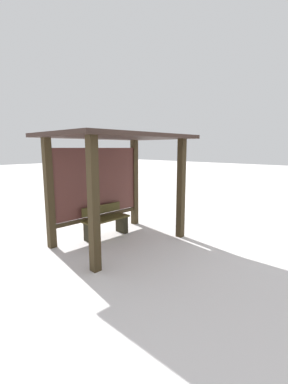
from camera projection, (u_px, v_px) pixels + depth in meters
The scene contains 3 objects.
ground_plane at pixel (120, 241), 5.74m from camera, with size 60.00×60.00×0.00m, color white.
bus_shelter at pixel (112, 162), 5.61m from camera, with size 2.92×2.05×2.31m.
bench_left_inside at pixel (106, 222), 6.02m from camera, with size 1.12×0.38×0.73m.
Camera 1 is at (-3.58, -4.18, 2.03)m, focal length 24.36 mm.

